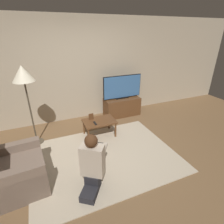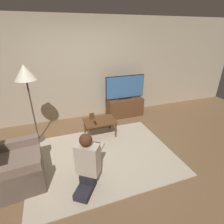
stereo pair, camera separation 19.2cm
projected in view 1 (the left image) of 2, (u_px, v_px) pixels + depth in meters
name	position (u px, v px, depth m)	size (l,w,h in m)	color
ground_plane	(105.00, 157.00, 3.41)	(10.00, 10.00, 0.00)	brown
wall_back	(77.00, 71.00, 4.47)	(10.00, 0.06, 2.60)	tan
rug	(105.00, 156.00, 3.41)	(2.71, 2.04, 0.02)	#BCAD93
tv_stand	(122.00, 107.00, 5.01)	(1.01, 0.43, 0.51)	brown
tv	(122.00, 87.00, 4.77)	(1.11, 0.08, 0.65)	black
coffee_table	(99.00, 122.00, 3.96)	(0.71, 0.48, 0.40)	brown
floor_lamp	(23.00, 78.00, 3.24)	(0.41, 0.41, 1.67)	#4C4233
armchair	(16.00, 172.00, 2.63)	(0.82, 0.87, 0.90)	#7A6656
person_kneeling	(92.00, 163.00, 2.56)	(0.64, 0.76, 0.94)	#232328
picture_frame	(91.00, 117.00, 3.95)	(0.11, 0.01, 0.15)	brown
remote	(95.00, 123.00, 3.81)	(0.04, 0.15, 0.02)	black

